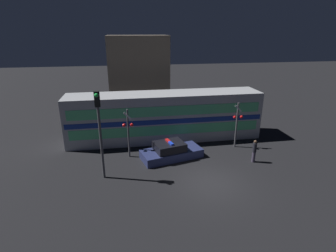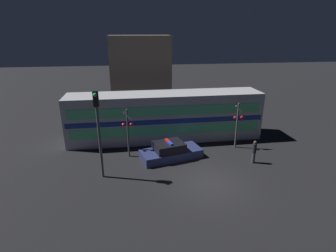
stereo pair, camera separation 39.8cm
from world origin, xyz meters
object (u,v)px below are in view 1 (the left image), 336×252
traffic_light_corner (99,124)px  train (165,116)px  police_car (171,152)px  crossing_signal_near (237,122)px  pedestrian (254,151)px

traffic_light_corner → train: bearing=50.3°
police_car → crossing_signal_near: bearing=-3.4°
police_car → pedestrian: size_ratio=2.83×
train → crossing_signal_near: (5.18, -2.73, 0.09)m
train → pedestrian: 7.70m
crossing_signal_near → traffic_light_corner: (-9.95, -3.01, 1.49)m
train → police_car: train is taller
police_car → traffic_light_corner: traffic_light_corner is taller
train → crossing_signal_near: bearing=-27.8°
train → pedestrian: size_ratio=9.67×
pedestrian → traffic_light_corner: bearing=-177.8°
pedestrian → traffic_light_corner: 10.55m
pedestrian → traffic_light_corner: size_ratio=0.30×
train → crossing_signal_near: 5.86m
pedestrian → crossing_signal_near: crossing_signal_near is taller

